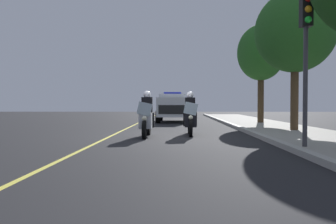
{
  "coord_description": "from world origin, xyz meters",
  "views": [
    {
      "loc": [
        12.44,
        0.4,
        1.22
      ],
      "look_at": [
        -0.7,
        0.0,
        0.9
      ],
      "focal_mm": 35.03,
      "sensor_mm": 36.0,
      "label": 1
    }
  ],
  "objects": [
    {
      "name": "lane_stripe_center",
      "position": [
        0.0,
        -2.15,
        0.0
      ],
      "size": [
        48.0,
        0.12,
        0.01
      ],
      "primitive_type": "cube",
      "color": "#E0D14C",
      "rests_on": "ground"
    },
    {
      "name": "police_motorcycle_lead_left",
      "position": [
        0.32,
        -0.77,
        0.7
      ],
      "size": [
        2.14,
        0.56,
        1.72
      ],
      "color": "black",
      "rests_on": "ground"
    },
    {
      "name": "tree_far_back",
      "position": [
        -7.68,
        5.45,
        4.31
      ],
      "size": [
        2.86,
        2.86,
        5.95
      ],
      "color": "#42301E",
      "rests_on": "sidewalk_strip"
    },
    {
      "name": "curb_strip",
      "position": [
        0.0,
        3.34,
        0.07
      ],
      "size": [
        48.0,
        0.24,
        0.15
      ],
      "primitive_type": "cube",
      "color": "#9E9B93",
      "rests_on": "ground"
    },
    {
      "name": "police_motorcycle_lead_right",
      "position": [
        -0.47,
        0.88,
        0.7
      ],
      "size": [
        2.14,
        0.56,
        1.72
      ],
      "color": "black",
      "rests_on": "ground"
    },
    {
      "name": "sidewalk_strip",
      "position": [
        0.0,
        5.24,
        0.05
      ],
      "size": [
        48.0,
        3.6,
        0.1
      ],
      "primitive_type": "cube",
      "color": "gray",
      "rests_on": "ground"
    },
    {
      "name": "police_suv",
      "position": [
        -10.12,
        0.02,
        1.07
      ],
      "size": [
        4.92,
        2.11,
        2.05
      ],
      "color": "silver",
      "rests_on": "ground"
    },
    {
      "name": "ground_plane",
      "position": [
        0.0,
        0.0,
        0.0
      ],
      "size": [
        80.0,
        80.0,
        0.0
      ],
      "primitive_type": "plane",
      "color": "black"
    },
    {
      "name": "traffic_light",
      "position": [
        3.76,
        3.74,
        3.02
      ],
      "size": [
        0.38,
        0.28,
        4.01
      ],
      "color": "#38383D",
      "rests_on": "sidewalk_strip"
    },
    {
      "name": "tree_mid_block",
      "position": [
        -1.9,
        5.45,
        4.33
      ],
      "size": [
        3.41,
        3.41,
        6.02
      ],
      "color": "#4C3823",
      "rests_on": "sidewalk_strip"
    }
  ]
}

